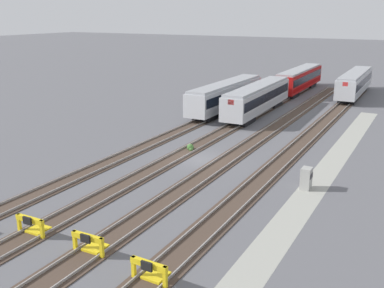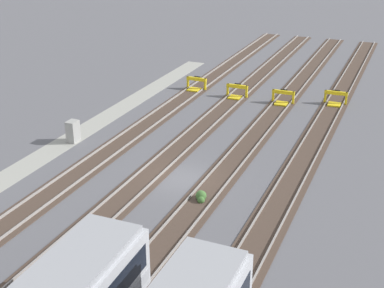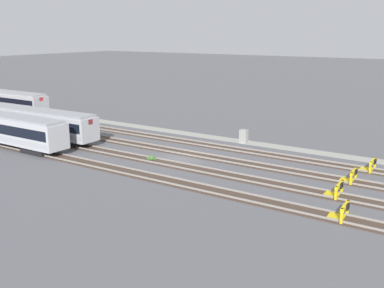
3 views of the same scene
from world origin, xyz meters
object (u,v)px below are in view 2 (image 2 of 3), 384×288
bumper_stop_nearest_track (195,85)px  bumper_stop_far_inner_track (335,99)px  bumper_stop_middle_track (282,98)px  weed_clump (201,197)px  electrical_cabinet (73,131)px  bumper_stop_near_inner_track (236,92)px

bumper_stop_nearest_track → bumper_stop_far_inner_track: same height
bumper_stop_middle_track → weed_clump: bearing=-0.2°
weed_clump → bumper_stop_nearest_track: bearing=-156.3°
bumper_stop_middle_track → bumper_stop_far_inner_track: (-1.60, 4.31, 0.00)m
electrical_cabinet → bumper_stop_middle_track: bearing=140.1°
bumper_stop_nearest_track → weed_clump: bumper_stop_nearest_track is taller
weed_clump → electrical_cabinet: bearing=-110.5°
bumper_stop_near_inner_track → weed_clump: (18.86, 4.25, -0.27)m
bumper_stop_middle_track → weed_clump: (18.81, -0.05, -0.27)m
bumper_stop_near_inner_track → weed_clump: bearing=12.7°
electrical_cabinet → bumper_stop_near_inner_track: bearing=151.8°
bumper_stop_middle_track → bumper_stop_near_inner_track: bearing=-90.6°
bumper_stop_middle_track → electrical_cabinet: 18.70m
bumper_stop_far_inner_track → weed_clump: 20.86m
bumper_stop_near_inner_track → weed_clump: bumper_stop_near_inner_track is taller
bumper_stop_far_inner_track → bumper_stop_middle_track: bearing=-69.7°
weed_clump → bumper_stop_far_inner_track: bearing=167.9°
bumper_stop_near_inner_track → electrical_cabinet: electrical_cabinet is taller
bumper_stop_nearest_track → electrical_cabinet: (15.08, -3.39, 0.29)m
bumper_stop_near_inner_track → bumper_stop_far_inner_track: 8.74m
bumper_stop_middle_track → electrical_cabinet: bearing=-39.9°
bumper_stop_nearest_track → electrical_cabinet: size_ratio=1.25×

